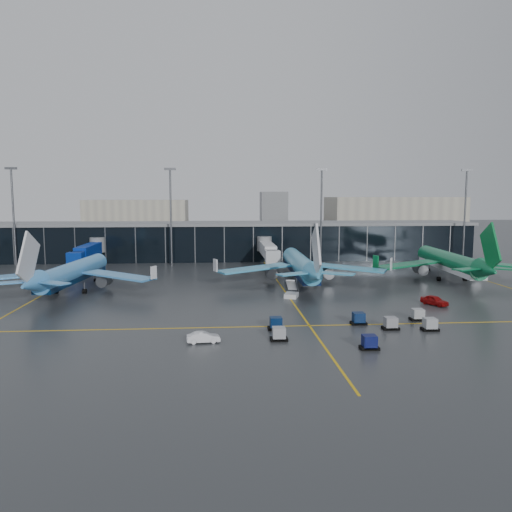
{
  "coord_description": "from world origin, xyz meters",
  "views": [
    {
      "loc": [
        -2.63,
        -82.47,
        17.9
      ],
      "look_at": [
        5.0,
        18.0,
        6.0
      ],
      "focal_mm": 35.0,
      "sensor_mm": 36.0,
      "label": 1
    }
  ],
  "objects": [
    {
      "name": "ground",
      "position": [
        0.0,
        0.0,
        0.0
      ],
      "size": [
        600.0,
        600.0,
        0.0
      ],
      "primitive_type": "plane",
      "color": "#282B2D",
      "rests_on": "ground"
    },
    {
      "name": "terminal_pier",
      "position": [
        0.0,
        62.0,
        5.42
      ],
      "size": [
        142.0,
        17.0,
        10.7
      ],
      "color": "black",
      "rests_on": "ground"
    },
    {
      "name": "jet_bridges",
      "position": [
        -35.0,
        42.99,
        4.55
      ],
      "size": [
        94.0,
        27.5,
        7.2
      ],
      "color": "#595B60",
      "rests_on": "ground"
    },
    {
      "name": "flood_masts",
      "position": [
        5.0,
        50.0,
        13.81
      ],
      "size": [
        203.0,
        0.5,
        25.5
      ],
      "color": "#595B60",
      "rests_on": "ground"
    },
    {
      "name": "distant_hangars",
      "position": [
        49.94,
        270.08,
        8.79
      ],
      "size": [
        260.0,
        71.0,
        22.0
      ],
      "color": "#B2AD99",
      "rests_on": "ground"
    },
    {
      "name": "taxi_lines",
      "position": [
        10.0,
        10.61,
        0.01
      ],
      "size": [
        220.0,
        120.0,
        0.02
      ],
      "color": "gold",
      "rests_on": "ground"
    },
    {
      "name": "airliner_arkefly",
      "position": [
        -30.13,
        13.53,
        6.02
      ],
      "size": [
        37.91,
        42.22,
        12.04
      ],
      "primitive_type": null,
      "rotation": [
        0.0,
        0.0,
        -0.09
      ],
      "color": "#418FD6",
      "rests_on": "ground"
    },
    {
      "name": "airliner_klm_near",
      "position": [
        14.25,
        18.73,
        6.37
      ],
      "size": [
        37.3,
        42.24,
        12.74
      ],
      "primitive_type": null,
      "rotation": [
        0.0,
        0.0,
        -0.02
      ],
      "color": "#3E9ECC",
      "rests_on": "ground"
    },
    {
      "name": "airliner_aer_lingus",
      "position": [
        47.55,
        21.81,
        6.34
      ],
      "size": [
        39.18,
        43.82,
        12.68
      ],
      "primitive_type": null,
      "rotation": [
        0.0,
        0.0,
        -0.07
      ],
      "color": "#0C6C3F",
      "rests_on": "ground"
    },
    {
      "name": "baggage_carts",
      "position": [
        16.41,
        -18.49,
        0.76
      ],
      "size": [
        23.69,
        14.66,
        1.7
      ],
      "color": "black",
      "rests_on": "ground"
    },
    {
      "name": "mobile_airstair",
      "position": [
        10.37,
        4.75,
        0.77
      ],
      "size": [
        3.08,
        3.72,
        3.45
      ],
      "rotation": [
        0.0,
        0.0,
        -0.31
      ],
      "color": "silver",
      "rests_on": "ground"
    },
    {
      "name": "service_van_red",
      "position": [
        33.25,
        -3.34,
        0.81
      ],
      "size": [
        3.99,
        5.08,
        1.62
      ],
      "primitive_type": "imported",
      "rotation": [
        0.0,
        0.0,
        0.51
      ],
      "color": "#930B0B",
      "rests_on": "ground"
    },
    {
      "name": "service_van_white",
      "position": [
        -4.57,
        -22.13,
        0.68
      ],
      "size": [
        4.25,
        1.87,
        1.36
      ],
      "primitive_type": "imported",
      "rotation": [
        0.0,
        0.0,
        1.68
      ],
      "color": "silver",
      "rests_on": "ground"
    }
  ]
}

